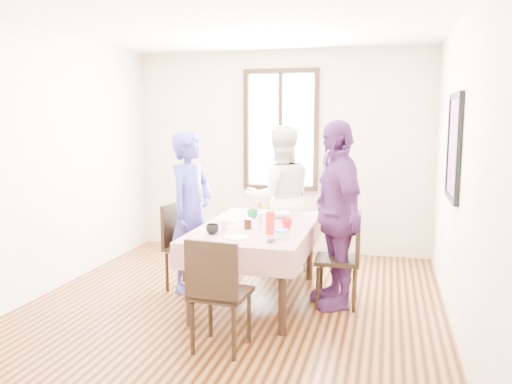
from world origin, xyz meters
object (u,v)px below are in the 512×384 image
dining_table (257,263)px  chair_far (281,231)px  person_right (336,214)px  person_far (280,198)px  person_left (190,212)px  chair_near (221,293)px  chair_left (189,247)px  chair_right (338,259)px

dining_table → chair_far: bearing=90.0°
chair_far → person_right: person_right is taller
dining_table → person_far: size_ratio=0.97×
person_left → person_far: person_far is taller
dining_table → chair_far: (0.00, 1.15, 0.08)m
chair_near → person_left: bearing=124.9°
chair_near → person_far: (0.00, 2.28, 0.41)m
dining_table → chair_near: chair_near is taller
chair_left → chair_right: bearing=95.2°
chair_far → person_right: (0.77, -1.10, 0.44)m
chair_left → chair_far: same height
chair_far → person_far: person_far is taller
chair_left → chair_far: size_ratio=1.00×
chair_right → person_right: person_right is taller
chair_right → person_left: (-1.55, 0.10, 0.38)m
person_right → chair_near: bearing=-56.6°
chair_right → person_far: bearing=34.3°
dining_table → person_left: person_left is taller
chair_near → person_right: person_right is taller
chair_right → person_far: 1.40m
person_left → person_far: size_ratio=0.97×
person_left → person_right: (1.53, -0.10, 0.06)m
chair_near → person_right: 1.49m
chair_far → person_left: (-0.77, -0.99, 0.38)m
dining_table → person_right: 0.93m
dining_table → chair_left: chair_left is taller
chair_right → person_far: size_ratio=0.53×
chair_right → chair_left: bearing=84.4°
chair_near → person_far: size_ratio=0.53×
chair_near → person_right: size_ratio=0.51×
person_left → person_far: 1.24m
dining_table → chair_left: (-0.79, 0.16, 0.08)m
chair_right → person_left: bearing=84.3°
chair_right → chair_far: 1.35m
dining_table → chair_left: size_ratio=1.84×
chair_left → person_left: size_ratio=0.54×
chair_near → person_left: person_left is taller
chair_far → person_left: person_left is taller
chair_far → person_right: bearing=131.9°
person_far → person_right: (0.77, -1.08, 0.04)m
chair_left → chair_near: 1.53m
chair_near → person_left: size_ratio=0.54×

